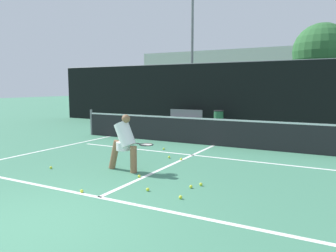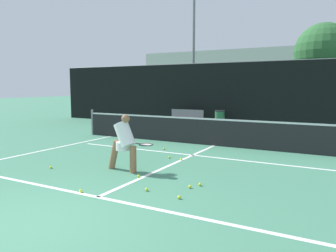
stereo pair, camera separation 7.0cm
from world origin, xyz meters
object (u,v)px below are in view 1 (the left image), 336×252
object	(u,v)px
parked_car	(322,114)
player_practicing	(125,141)
trash_bin	(219,119)
courtside_bench	(185,117)

from	to	relation	value
parked_car	player_practicing	bearing A→B (deg)	-106.10
player_practicing	trash_bin	size ratio (longest dim) A/B	1.59
player_practicing	trash_bin	xyz separation A→B (m)	(-0.79, 8.97, -0.29)
courtside_bench	trash_bin	world-z (taller)	trash_bin
trash_bin	parked_car	bearing A→B (deg)	39.12
trash_bin	parked_car	size ratio (longest dim) A/B	0.22
trash_bin	parked_car	world-z (taller)	parked_car
trash_bin	parked_car	distance (m)	5.68
courtside_bench	parked_car	distance (m)	7.19
player_practicing	parked_car	world-z (taller)	parked_car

